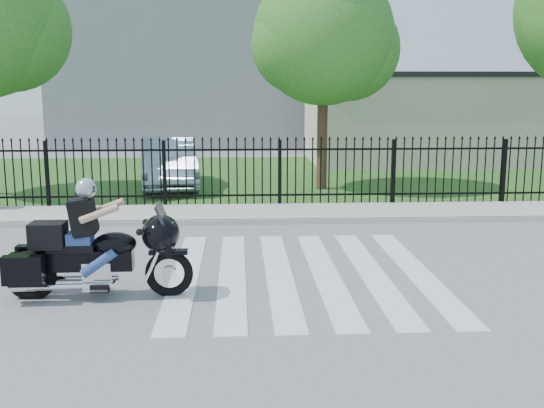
{
  "coord_description": "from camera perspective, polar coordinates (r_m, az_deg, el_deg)",
  "views": [
    {
      "loc": [
        -1.07,
        -10.48,
        3.18
      ],
      "look_at": [
        -0.46,
        1.22,
        1.0
      ],
      "focal_mm": 42.0,
      "sensor_mm": 36.0,
      "label": 1
    }
  ],
  "objects": [
    {
      "name": "building_low_roof",
      "position": [
        27.69,
        14.2,
        11.11
      ],
      "size": [
        10.2,
        6.2,
        0.2
      ],
      "primitive_type": "cube",
      "color": "black",
      "rests_on": "building_low"
    },
    {
      "name": "building_tall",
      "position": [
        36.64,
        -6.24,
        14.91
      ],
      "size": [
        15.0,
        10.0,
        12.0
      ],
      "primitive_type": "cube",
      "color": "gray",
      "rests_on": "ground"
    },
    {
      "name": "iron_fence",
      "position": [
        16.67,
        0.7,
        2.7
      ],
      "size": [
        26.0,
        0.04,
        1.8
      ],
      "color": "black",
      "rests_on": "ground"
    },
    {
      "name": "parked_car",
      "position": [
        20.32,
        -9.27,
        3.68
      ],
      "size": [
        2.29,
        4.91,
        1.56
      ],
      "primitive_type": "imported",
      "rotation": [
        0.0,
        0.0,
        0.14
      ],
      "color": "#8C9EB0",
      "rests_on": "grass_strip"
    },
    {
      "name": "motorcycle_rider",
      "position": [
        9.99,
        -15.74,
        -3.83
      ],
      "size": [
        2.84,
        0.84,
        1.88
      ],
      "rotation": [
        0.0,
        0.0,
        0.0
      ],
      "color": "black",
      "rests_on": "ground"
    },
    {
      "name": "ground",
      "position": [
        11.01,
        2.72,
        -6.27
      ],
      "size": [
        120.0,
        120.0,
        0.0
      ],
      "primitive_type": "plane",
      "color": "slate",
      "rests_on": "ground"
    },
    {
      "name": "curb",
      "position": [
        14.85,
        1.19,
        -1.58
      ],
      "size": [
        40.0,
        0.12,
        0.12
      ],
      "primitive_type": "cube",
      "color": "#ADAAA3",
      "rests_on": "ground"
    },
    {
      "name": "grass_strip",
      "position": [
        22.73,
        -0.29,
        2.53
      ],
      "size": [
        40.0,
        12.0,
        0.02
      ],
      "primitive_type": "cube",
      "color": "#26511C",
      "rests_on": "ground"
    },
    {
      "name": "building_low",
      "position": [
        27.72,
        14.03,
        7.29
      ],
      "size": [
        10.0,
        6.0,
        3.5
      ],
      "primitive_type": "cube",
      "color": "beige",
      "rests_on": "ground"
    },
    {
      "name": "crosswalk",
      "position": [
        11.01,
        2.72,
        -6.24
      ],
      "size": [
        5.0,
        5.5,
        0.01
      ],
      "primitive_type": null,
      "color": "silver",
      "rests_on": "ground"
    },
    {
      "name": "tree_mid",
      "position": [
        19.71,
        4.65,
        14.84
      ],
      "size": [
        4.2,
        4.2,
        6.78
      ],
      "color": "#382316",
      "rests_on": "ground"
    },
    {
      "name": "sidewalk",
      "position": [
        15.83,
        0.93,
        -0.82
      ],
      "size": [
        40.0,
        2.0,
        0.12
      ],
      "primitive_type": "cube",
      "color": "#ADAAA3",
      "rests_on": "ground"
    }
  ]
}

